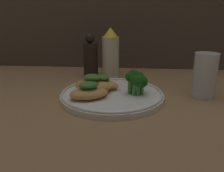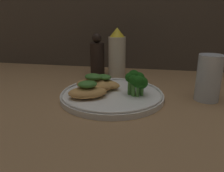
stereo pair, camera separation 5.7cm
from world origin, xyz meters
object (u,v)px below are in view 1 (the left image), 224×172
object	(u,v)px
broccoli_bunch	(137,80)
pepper_grinder	(91,58)
sauce_bottle	(111,54)
drinking_glass	(205,75)
plate	(112,95)

from	to	relation	value
broccoli_bunch	pepper_grinder	xyz separation A→B (cm)	(-15.91, 21.32, 1.50)
sauce_bottle	drinking_glass	world-z (taller)	sauce_bottle
sauce_bottle	pepper_grinder	distance (cm)	7.29
broccoli_bunch	pepper_grinder	distance (cm)	26.64
pepper_grinder	drinking_glass	bearing A→B (deg)	-27.69
plate	drinking_glass	xyz separation A→B (cm)	(24.30, 3.46, 4.95)
plate	broccoli_bunch	bearing A→B (deg)	-0.93
broccoli_bunch	pepper_grinder	bearing A→B (deg)	126.73
plate	drinking_glass	bearing A→B (deg)	8.10
sauce_bottle	drinking_glass	bearing A→B (deg)	-33.62
sauce_bottle	drinking_glass	size ratio (longest dim) A/B	1.46
broccoli_bunch	sauce_bottle	world-z (taller)	sauce_bottle
pepper_grinder	drinking_glass	distance (cm)	38.22
broccoli_bunch	drinking_glass	bearing A→B (deg)	11.24
plate	drinking_glass	world-z (taller)	drinking_glass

